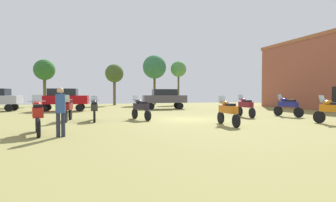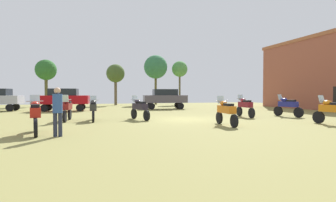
# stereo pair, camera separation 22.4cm
# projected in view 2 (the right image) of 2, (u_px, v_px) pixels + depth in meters

# --- Properties ---
(ground_plane) EXTENTS (44.00, 52.00, 0.02)m
(ground_plane) POSITION_uv_depth(u_px,v_px,m) (183.00, 119.00, 15.87)
(ground_plane) COLOR olive
(motorcycle_2) EXTENTS (0.62, 2.25, 1.49)m
(motorcycle_2) POSITION_uv_depth(u_px,v_px,m) (245.00, 106.00, 17.38)
(motorcycle_2) COLOR black
(motorcycle_2) RESTS_ON ground
(motorcycle_3) EXTENTS (0.72, 2.19, 1.51)m
(motorcycle_3) POSITION_uv_depth(u_px,v_px,m) (35.00, 115.00, 10.06)
(motorcycle_3) COLOR black
(motorcycle_3) RESTS_ON ground
(motorcycle_4) EXTENTS (0.62, 2.08, 1.44)m
(motorcycle_4) POSITION_uv_depth(u_px,v_px,m) (93.00, 109.00, 14.91)
(motorcycle_4) COLOR black
(motorcycle_4) RESTS_ON ground
(motorcycle_5) EXTENTS (0.76, 2.18, 1.51)m
(motorcycle_5) POSITION_uv_depth(u_px,v_px,m) (288.00, 106.00, 17.62)
(motorcycle_5) COLOR black
(motorcycle_5) RESTS_ON ground
(motorcycle_6) EXTENTS (0.87, 2.16, 1.45)m
(motorcycle_6) POSITION_uv_depth(u_px,v_px,m) (140.00, 108.00, 15.66)
(motorcycle_6) COLOR black
(motorcycle_6) RESTS_ON ground
(motorcycle_7) EXTENTS (0.64, 2.15, 1.48)m
(motorcycle_7) POSITION_uv_depth(u_px,v_px,m) (332.00, 110.00, 13.04)
(motorcycle_7) COLOR black
(motorcycle_7) RESTS_ON ground
(motorcycle_8) EXTENTS (0.62, 2.20, 1.49)m
(motorcycle_8) POSITION_uv_depth(u_px,v_px,m) (67.00, 108.00, 14.86)
(motorcycle_8) COLOR black
(motorcycle_8) RESTS_ON ground
(motorcycle_9) EXTENTS (0.62, 2.27, 1.45)m
(motorcycle_9) POSITION_uv_depth(u_px,v_px,m) (226.00, 111.00, 12.79)
(motorcycle_9) COLOR black
(motorcycle_9) RESTS_ON ground
(car_2) EXTENTS (4.44, 2.16, 2.00)m
(car_2) POSITION_uv_depth(u_px,v_px,m) (64.00, 98.00, 23.36)
(car_2) COLOR black
(car_2) RESTS_ON ground
(car_3) EXTENTS (4.44, 2.16, 2.00)m
(car_3) POSITION_uv_depth(u_px,v_px,m) (165.00, 97.00, 26.51)
(car_3) COLOR black
(car_3) RESTS_ON ground
(person_1) EXTENTS (0.36, 0.36, 1.79)m
(person_1) POSITION_uv_depth(u_px,v_px,m) (58.00, 108.00, 9.46)
(person_1) COLOR #272B40
(person_1) RESTS_ON ground
(tree_2) EXTENTS (3.31, 3.31, 6.97)m
(tree_2) POSITION_uv_depth(u_px,v_px,m) (156.00, 67.00, 36.90)
(tree_2) COLOR brown
(tree_2) RESTS_ON ground
(tree_3) EXTENTS (2.43, 2.43, 5.47)m
(tree_3) POSITION_uv_depth(u_px,v_px,m) (116.00, 74.00, 34.91)
(tree_3) COLOR brown
(tree_3) RESTS_ON ground
(tree_4) EXTENTS (2.53, 2.53, 5.75)m
(tree_4) POSITION_uv_depth(u_px,v_px,m) (46.00, 71.00, 32.32)
(tree_4) COLOR #4E4926
(tree_4) RESTS_ON ground
(tree_5) EXTENTS (2.25, 2.25, 6.22)m
(tree_5) POSITION_uv_depth(u_px,v_px,m) (180.00, 70.00, 37.61)
(tree_5) COLOR brown
(tree_5) RESTS_ON ground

